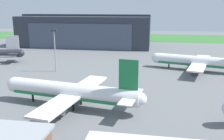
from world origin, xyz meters
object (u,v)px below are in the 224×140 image
maintenance_hangar (85,31)px  airliner_near_left (71,92)px  apron_light_mast (55,47)px  airliner_far_left (198,62)px

maintenance_hangar → airliner_near_left: (24.93, -105.28, -5.89)m
maintenance_hangar → airliner_near_left: size_ratio=2.18×
airliner_near_left → apron_light_mast: size_ratio=2.31×
maintenance_hangar → apron_light_mast: size_ratio=5.03×
apron_light_mast → maintenance_hangar: bearing=95.3°
airliner_near_left → airliner_far_left: bearing=49.7°
maintenance_hangar → airliner_far_left: maintenance_hangar is taller
airliner_far_left → maintenance_hangar: bearing=137.2°
airliner_far_left → airliner_near_left: bearing=-130.3°
airliner_far_left → apron_light_mast: size_ratio=2.20×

